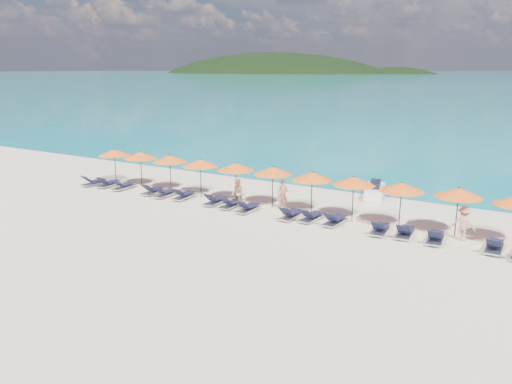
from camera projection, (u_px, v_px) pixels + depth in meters
The scene contains 33 objects.
ground at pixel (223, 231), 23.11m from camera, with size 1400.00×1400.00×0.00m, color beige.
headland_main at pixel (271, 104), 631.19m from camera, with size 374.00×242.00×126.50m.
headland_small at pixel (393, 105), 572.25m from camera, with size 162.00×126.00×85.50m.
jetski at pixel (375, 191), 28.90m from camera, with size 1.57×2.83×0.95m.
beachgoer_a at pixel (283, 195), 26.39m from camera, with size 0.58×0.38×1.58m, color tan.
beachgoer_b at pixel (238, 194), 26.64m from camera, with size 0.77×0.45×1.59m, color tan.
beachgoer_c at pixel (464, 223), 21.62m from camera, with size 1.00×0.46×1.54m, color tan.
umbrella_0 at pixel (114, 152), 32.11m from camera, with size 2.10×2.10×2.28m.
umbrella_1 at pixel (140, 155), 31.06m from camera, with size 2.10×2.10×2.28m.
umbrella_2 at pixel (170, 159), 29.94m from camera, with size 2.10×2.10×2.28m.
umbrella_3 at pixel (200, 163), 28.59m from camera, with size 2.10×2.10×2.28m.
umbrella_4 at pixel (236, 167), 27.50m from camera, with size 2.10×2.10×2.28m.
umbrella_5 at pixel (273, 171), 26.48m from camera, with size 2.10×2.10×2.28m.
umbrella_6 at pixel (312, 176), 25.13m from camera, with size 2.10×2.10×2.28m.
umbrella_7 at pixel (354, 181), 24.06m from camera, with size 2.10×2.10×2.28m.
umbrella_8 at pixel (402, 187), 22.87m from camera, with size 2.10×2.10×2.28m.
umbrella_9 at pixel (459, 193), 21.85m from camera, with size 2.10×2.10×2.28m.
lounger_0 at pixel (94, 182), 31.84m from camera, with size 0.72×1.73×0.66m.
lounger_1 at pixel (109, 183), 31.46m from camera, with size 0.74×1.74×0.66m.
lounger_2 at pixel (123, 186), 30.81m from camera, with size 0.71×1.73×0.66m.
lounger_3 at pixel (153, 190), 29.67m from camera, with size 0.76×1.75×0.66m.
lounger_4 at pixel (165, 193), 29.05m from camera, with size 0.72×1.74×0.66m.
lounger_5 at pixel (184, 195), 28.56m from camera, with size 0.77×1.75×0.66m.
lounger_6 at pixel (215, 200), 27.44m from camera, with size 0.70×1.73×0.66m.
lounger_7 at pixel (231, 204), 26.78m from camera, with size 0.63×1.70×0.66m.
lounger_8 at pixel (248, 208), 26.02m from camera, with size 0.63×1.70×0.66m.
lounger_9 at pixel (290, 214), 24.82m from camera, with size 0.64×1.71×0.66m.
lounger_10 at pixel (311, 216), 24.48m from camera, with size 0.74×1.74×0.66m.
lounger_11 at pixel (335, 220), 23.90m from camera, with size 0.72×1.73×0.66m.
lounger_12 at pixel (380, 229), 22.64m from camera, with size 0.77×1.75×0.66m.
lounger_13 at pixel (405, 232), 22.19m from camera, with size 0.76×1.75×0.66m.
lounger_14 at pixel (435, 237), 21.48m from camera, with size 0.78×1.75×0.66m.
lounger_15 at pixel (494, 246), 20.43m from camera, with size 0.62×1.70×0.66m.
Camera 1 is at (12.63, -18.05, 7.36)m, focal length 35.00 mm.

